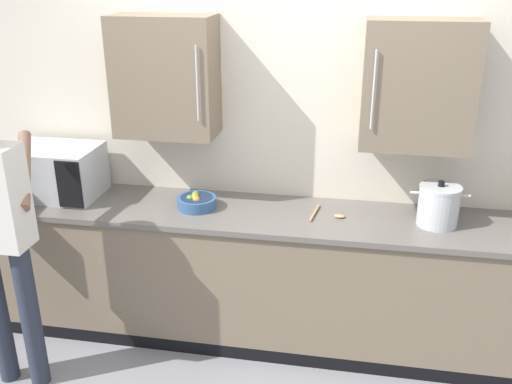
{
  "coord_description": "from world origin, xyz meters",
  "views": [
    {
      "loc": [
        0.4,
        -2.36,
        2.31
      ],
      "look_at": [
        -0.15,
        0.71,
        1.05
      ],
      "focal_mm": 39.67,
      "sensor_mm": 36.0,
      "label": 1
    }
  ],
  "objects_px": {
    "wooden_spoon": "(327,214)",
    "microwave_oven": "(50,172)",
    "fruit_bowl": "(197,201)",
    "stock_pot": "(439,205)"
  },
  "relations": [
    {
      "from": "microwave_oven",
      "to": "fruit_bowl",
      "type": "distance_m",
      "value": 0.99
    },
    {
      "from": "wooden_spoon",
      "to": "microwave_oven",
      "type": "bearing_deg",
      "value": 179.53
    },
    {
      "from": "wooden_spoon",
      "to": "fruit_bowl",
      "type": "height_order",
      "value": "fruit_bowl"
    },
    {
      "from": "microwave_oven",
      "to": "fruit_bowl",
      "type": "height_order",
      "value": "microwave_oven"
    },
    {
      "from": "microwave_oven",
      "to": "wooden_spoon",
      "type": "distance_m",
      "value": 1.8
    },
    {
      "from": "stock_pot",
      "to": "wooden_spoon",
      "type": "bearing_deg",
      "value": 179.11
    },
    {
      "from": "fruit_bowl",
      "to": "stock_pot",
      "type": "distance_m",
      "value": 1.44
    },
    {
      "from": "stock_pot",
      "to": "microwave_oven",
      "type": "bearing_deg",
      "value": 179.42
    },
    {
      "from": "wooden_spoon",
      "to": "fruit_bowl",
      "type": "distance_m",
      "value": 0.81
    },
    {
      "from": "fruit_bowl",
      "to": "stock_pot",
      "type": "bearing_deg",
      "value": 0.33
    }
  ]
}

